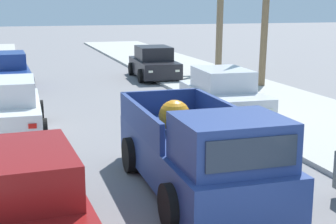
# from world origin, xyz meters

# --- Properties ---
(sidewalk_right) EXTENTS (4.99, 60.00, 0.12)m
(sidewalk_right) POSITION_xyz_m (5.51, 12.00, 0.06)
(sidewalk_right) COLOR #B2AFA8
(sidewalk_right) RESTS_ON ground
(curb_right) EXTENTS (0.16, 60.00, 0.10)m
(curb_right) POSITION_xyz_m (4.42, 12.00, 0.05)
(curb_right) COLOR silver
(curb_right) RESTS_ON ground
(pickup_truck) EXTENTS (2.23, 5.22, 1.80)m
(pickup_truck) POSITION_xyz_m (0.06, 4.38, 0.78)
(pickup_truck) COLOR navy
(pickup_truck) RESTS_ON ground
(car_left_near) EXTENTS (2.09, 4.29, 1.54)m
(car_left_near) POSITION_xyz_m (-3.45, 10.30, 0.71)
(car_left_near) COLOR silver
(car_left_near) RESTS_ON ground
(car_right_near) EXTENTS (2.12, 4.30, 1.54)m
(car_right_near) POSITION_xyz_m (-3.49, 18.19, 0.71)
(car_right_near) COLOR navy
(car_right_near) RESTS_ON ground
(car_right_mid) EXTENTS (2.19, 4.33, 1.54)m
(car_right_mid) POSITION_xyz_m (3.16, 10.49, 0.71)
(car_right_mid) COLOR silver
(car_right_mid) RESTS_ON ground
(car_left_far) EXTENTS (2.18, 4.33, 1.54)m
(car_left_far) POSITION_xyz_m (-3.23, 3.09, 0.71)
(car_left_far) COLOR maroon
(car_left_far) RESTS_ON ground
(car_right_far) EXTENTS (2.20, 4.33, 1.54)m
(car_right_far) POSITION_xyz_m (3.32, 19.35, 0.71)
(car_right_far) COLOR black
(car_right_far) RESTS_ON ground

